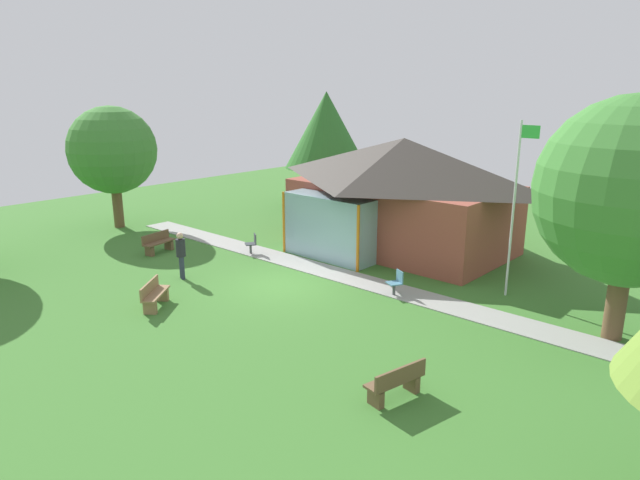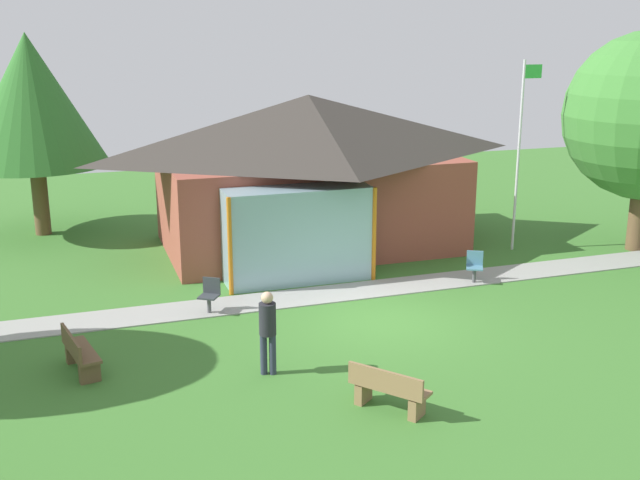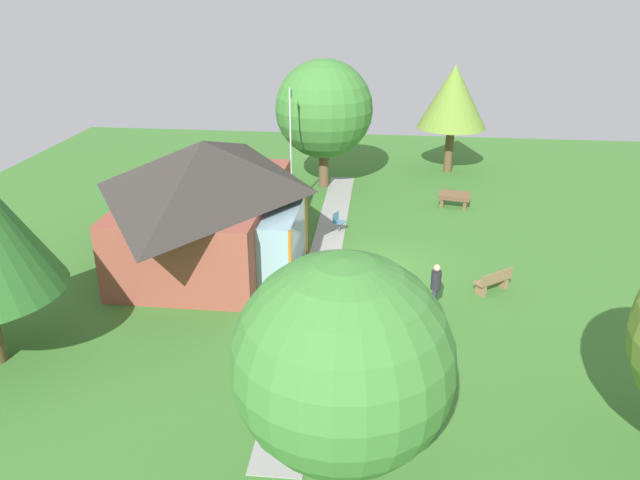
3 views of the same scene
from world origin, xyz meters
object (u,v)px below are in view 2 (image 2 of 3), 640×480
object	(u,v)px
pavilion	(308,170)
bench_mid_left	(79,354)
flagpole	(520,148)
patio_chair_lawn_spare	(474,268)
bench_front_center	(389,390)
patio_chair_west	(210,297)
tree_behind_pavilion_left	(31,100)
visitor_strolling_lawn	(268,326)

from	to	relation	value
pavilion	bench_mid_left	xyz separation A→B (m)	(-7.11, -7.35, -2.07)
flagpole	patio_chair_lawn_spare	distance (m)	4.66
flagpole	bench_mid_left	bearing A→B (deg)	-158.78
bench_front_center	patio_chair_lawn_spare	bearing A→B (deg)	101.29
bench_mid_left	patio_chair_west	distance (m)	4.00
tree_behind_pavilion_left	bench_mid_left	bearing A→B (deg)	-85.79
flagpole	tree_behind_pavilion_left	size ratio (longest dim) A/B	0.88
bench_mid_left	bench_front_center	distance (m)	6.28
patio_chair_lawn_spare	flagpole	bearing A→B (deg)	-109.89
bench_mid_left	visitor_strolling_lawn	bearing A→B (deg)	58.51
flagpole	patio_chair_lawn_spare	world-z (taller)	flagpole
patio_chair_lawn_spare	visitor_strolling_lawn	bearing A→B (deg)	57.51
bench_mid_left	patio_chair_west	bearing A→B (deg)	117.05
pavilion	visitor_strolling_lawn	size ratio (longest dim) A/B	5.65
bench_mid_left	tree_behind_pavilion_left	bearing A→B (deg)	172.11
patio_chair_lawn_spare	tree_behind_pavilion_left	bearing A→B (deg)	-11.10
tree_behind_pavilion_left	patio_chair_west	bearing A→B (deg)	-66.55
visitor_strolling_lawn	patio_chair_west	bearing A→B (deg)	116.40
flagpole	bench_front_center	world-z (taller)	flagpole
bench_mid_left	visitor_strolling_lawn	distance (m)	3.85
patio_chair_west	pavilion	bearing A→B (deg)	-96.99
flagpole	bench_front_center	size ratio (longest dim) A/B	4.01
tree_behind_pavilion_left	pavilion	bearing A→B (deg)	-28.43
tree_behind_pavilion_left	visitor_strolling_lawn	bearing A→B (deg)	-71.03
visitor_strolling_lawn	pavilion	bearing A→B (deg)	86.90
pavilion	patio_chair_lawn_spare	xyz separation A→B (m)	(3.23, -4.77, -2.06)
visitor_strolling_lawn	patio_chair_lawn_spare	bearing A→B (deg)	48.80
pavilion	bench_front_center	size ratio (longest dim) A/B	6.79
bench_front_center	tree_behind_pavilion_left	world-z (taller)	tree_behind_pavilion_left
tree_behind_pavilion_left	patio_chair_lawn_spare	bearing A→B (deg)	-39.03
flagpole	bench_mid_left	size ratio (longest dim) A/B	3.72
pavilion	visitor_strolling_lawn	bearing A→B (deg)	-112.30
patio_chair_west	bench_front_center	bearing A→B (deg)	142.61
patio_chair_west	visitor_strolling_lawn	distance (m)	3.87
bench_front_center	tree_behind_pavilion_left	size ratio (longest dim) A/B	0.22
bench_front_center	patio_chair_lawn_spare	xyz separation A→B (m)	(5.09, 6.02, 0.01)
bench_front_center	pavilion	bearing A→B (deg)	131.73
bench_mid_left	bench_front_center	xyz separation A→B (m)	(5.26, -3.44, 0.00)
pavilion	bench_front_center	bearing A→B (deg)	-99.76
pavilion	bench_mid_left	bearing A→B (deg)	-134.07
pavilion	patio_chair_lawn_spare	size ratio (longest dim) A/B	11.42
bench_mid_left	visitor_strolling_lawn	xyz separation A→B (m)	(3.58, -1.26, 0.62)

